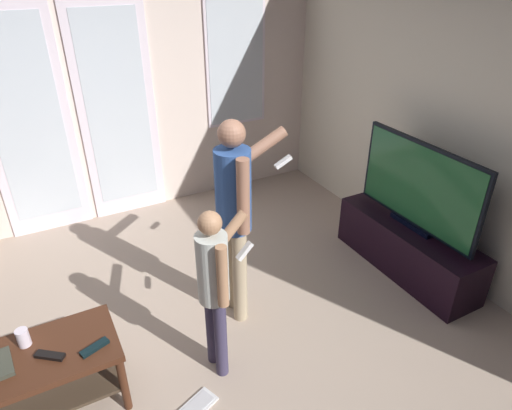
# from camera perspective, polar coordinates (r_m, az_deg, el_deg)

# --- Properties ---
(ground_plane) EXTENTS (5.28, 4.78, 0.02)m
(ground_plane) POSITION_cam_1_polar(r_m,az_deg,el_deg) (3.30, -11.54, -20.17)
(ground_plane) COLOR tan
(wall_back_with_doors) EXTENTS (5.28, 0.09, 2.87)m
(wall_back_with_doors) POSITION_cam_1_polar(r_m,az_deg,el_deg) (4.64, -22.02, 13.81)
(wall_back_with_doors) COLOR silver
(wall_back_with_doors) RESTS_ON ground_plane
(wall_right_plain) EXTENTS (0.06, 4.78, 2.84)m
(wall_right_plain) POSITION_cam_1_polar(r_m,az_deg,el_deg) (3.87, 26.20, 10.61)
(wall_right_plain) COLOR silver
(wall_right_plain) RESTS_ON ground_plane
(coffee_table) EXTENTS (0.97, 0.50, 0.46)m
(coffee_table) POSITION_cam_1_polar(r_m,az_deg,el_deg) (3.07, -26.43, -18.64)
(coffee_table) COLOR #452415
(coffee_table) RESTS_ON ground_plane
(tv_stand) EXTENTS (0.42, 1.37, 0.45)m
(tv_stand) POSITION_cam_1_polar(r_m,az_deg,el_deg) (4.15, 18.70, -5.23)
(tv_stand) COLOR black
(tv_stand) RESTS_ON ground_plane
(flat_screen_tv) EXTENTS (0.08, 1.21, 0.75)m
(flat_screen_tv) POSITION_cam_1_polar(r_m,az_deg,el_deg) (3.86, 20.05, 2.22)
(flat_screen_tv) COLOR black
(flat_screen_tv) RESTS_ON tv_stand
(person_adult) EXTENTS (0.68, 0.42, 1.57)m
(person_adult) POSITION_cam_1_polar(r_m,az_deg,el_deg) (3.10, -2.63, -0.16)
(person_adult) COLOR tan
(person_adult) RESTS_ON ground_plane
(person_child) EXTENTS (0.45, 0.34, 1.22)m
(person_child) POSITION_cam_1_polar(r_m,az_deg,el_deg) (2.78, -5.29, -9.61)
(person_child) COLOR #3D3653
(person_child) RESTS_ON ground_plane
(cup_near_edge) EXTENTS (0.07, 0.07, 0.11)m
(cup_near_edge) POSITION_cam_1_polar(r_m,az_deg,el_deg) (3.04, -27.57, -14.76)
(cup_near_edge) COLOR white
(cup_near_edge) RESTS_ON coffee_table
(tv_remote_black) EXTENTS (0.17, 0.14, 0.02)m
(tv_remote_black) POSITION_cam_1_polar(r_m,az_deg,el_deg) (2.93, -24.81, -17.03)
(tv_remote_black) COLOR black
(tv_remote_black) RESTS_ON coffee_table
(dvd_remote_slim) EXTENTS (0.18, 0.11, 0.02)m
(dvd_remote_slim) POSITION_cam_1_polar(r_m,az_deg,el_deg) (2.89, -19.89, -16.72)
(dvd_remote_slim) COLOR black
(dvd_remote_slim) RESTS_ON coffee_table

